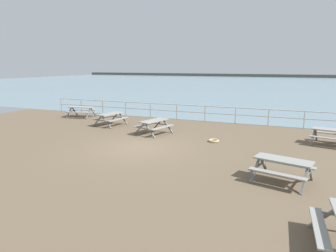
{
  "coord_description": "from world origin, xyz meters",
  "views": [
    {
      "loc": [
        6.51,
        -12.2,
        3.81
      ],
      "look_at": [
        0.84,
        1.57,
        0.8
      ],
      "focal_mm": 32.19,
      "sensor_mm": 36.0,
      "label": 1
    }
  ],
  "objects": [
    {
      "name": "picnic_table_mid_centre",
      "position": [
        -4.2,
        4.06,
        0.58
      ],
      "size": [
        1.79,
        2.03,
        0.8
      ],
      "rotation": [
        0.0,
        0.0,
        1.4
      ],
      "color": "gray",
      "rests_on": "ground"
    },
    {
      "name": "seaward_railing",
      "position": [
        -0.0,
        7.75,
        0.76
      ],
      "size": [
        23.07,
        0.07,
        1.08
      ],
      "color": "white",
      "rests_on": "ground"
    },
    {
      "name": "rope_coil",
      "position": [
        3.01,
        2.4,
        0.06
      ],
      "size": [
        0.55,
        0.55,
        0.11
      ],
      "primitive_type": "torus",
      "color": "tan",
      "rests_on": "ground"
    },
    {
      "name": "picnic_table_near_right",
      "position": [
        8.47,
        3.94,
        0.58
      ],
      "size": [
        2.1,
        1.88,
        0.8
      ],
      "rotation": [
        0.0,
        0.0,
        -0.23
      ],
      "color": "gray",
      "rests_on": "ground"
    },
    {
      "name": "picnic_table_near_left",
      "position": [
        -0.58,
        2.9,
        0.58
      ],
      "size": [
        1.93,
        2.14,
        0.8
      ],
      "rotation": [
        0.0,
        0.0,
        1.3
      ],
      "color": "gray",
      "rests_on": "ground"
    },
    {
      "name": "sea_band",
      "position": [
        0.0,
        52.75,
        0.0
      ],
      "size": [
        142.0,
        90.0,
        0.01
      ],
      "primitive_type": "cube",
      "color": "gray",
      "rests_on": "ground"
    },
    {
      "name": "distant_shoreline",
      "position": [
        0.0,
        95.75,
        0.0
      ],
      "size": [
        142.0,
        6.0,
        1.8
      ],
      "primitive_type": "cube",
      "color": "#4C4C47",
      "rests_on": "ground"
    },
    {
      "name": "picnic_table_far_right",
      "position": [
        6.41,
        -1.96,
        0.58
      ],
      "size": [
        2.11,
        1.9,
        0.8
      ],
      "rotation": [
        0.0,
        0.0,
        -0.25
      ],
      "color": "gray",
      "rests_on": "ground"
    },
    {
      "name": "ground_plane",
      "position": [
        0.0,
        0.0,
        -0.1
      ],
      "size": [
        30.0,
        24.0,
        0.2
      ],
      "primitive_type": "cube",
      "color": "brown"
    },
    {
      "name": "picnic_table_far_left",
      "position": [
        -7.94,
        5.87,
        0.58
      ],
      "size": [
        2.01,
        1.77,
        0.8
      ],
      "rotation": [
        0.0,
        0.0,
        0.15
      ],
      "color": "gray",
      "rests_on": "ground"
    }
  ]
}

